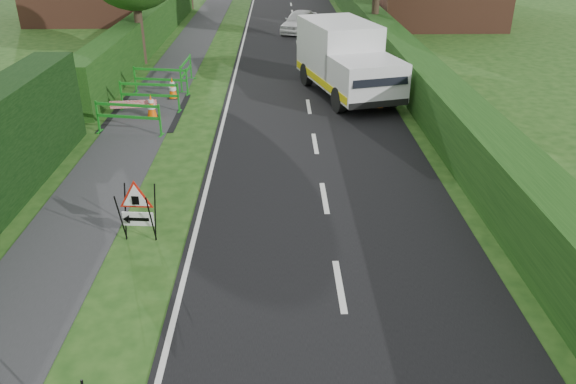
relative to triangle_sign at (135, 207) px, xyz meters
name	(u,v)px	position (x,y,z in m)	size (l,w,h in m)	color
ground	(194,325)	(1.47, -2.67, -0.80)	(120.00, 120.00, 0.00)	#1A4112
road_surface	(291,7)	(3.97, 32.33, -0.79)	(6.00, 90.00, 0.02)	black
footpath	(215,7)	(-1.53, 32.33, -0.79)	(2.00, 90.00, 0.02)	#2D2D30
hedge_west_far	(152,45)	(-3.53, 19.33, -0.80)	(1.00, 24.00, 1.80)	#14380F
hedge_east	(398,73)	(7.97, 13.33, -0.80)	(1.20, 50.00, 1.50)	#14380F
triangle_sign	(135,207)	(0.00, 0.00, 0.00)	(0.85, 0.85, 1.15)	black
works_van	(346,58)	(5.37, 10.35, 0.54)	(3.53, 5.91, 2.53)	silver
traffic_cone_0	(380,97)	(6.41, 8.70, -0.41)	(0.38, 0.38, 0.79)	black
traffic_cone_1	(373,86)	(6.37, 10.03, -0.41)	(0.38, 0.38, 0.79)	black
traffic_cone_2	(367,70)	(6.52, 12.44, -0.41)	(0.38, 0.38, 0.79)	black
traffic_cone_3	(151,106)	(-1.25, 7.80, -0.41)	(0.38, 0.38, 0.79)	black
traffic_cone_4	(172,88)	(-0.91, 9.92, -0.41)	(0.38, 0.38, 0.79)	black
ped_barrier_0	(128,114)	(-1.63, 6.27, -0.17)	(2.09, 0.74, 1.00)	#167D1B
ped_barrier_1	(149,93)	(-1.44, 8.53, -0.17)	(2.09, 0.65, 1.00)	#167D1B
ped_barrier_2	(161,77)	(-1.43, 10.53, -0.17)	(2.09, 0.69, 1.00)	#167D1B
ped_barrier_3	(186,69)	(-0.66, 11.68, -0.17)	(0.44, 2.07, 1.00)	#167D1B
redwhite_plank	(135,117)	(-1.84, 7.86, -0.80)	(1.50, 0.04, 0.25)	red
hatchback_car	(300,21)	(4.19, 22.53, -0.19)	(1.44, 3.57, 1.22)	white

